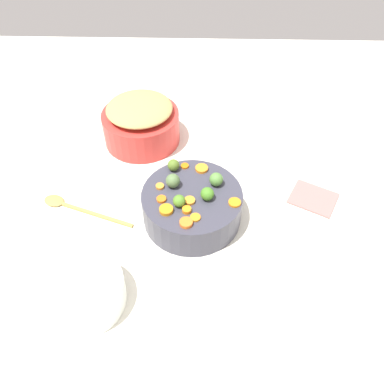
% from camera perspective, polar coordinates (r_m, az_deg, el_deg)
% --- Properties ---
extents(tabletop, '(2.40, 2.40, 0.02)m').
position_cam_1_polar(tabletop, '(1.25, -0.60, -3.91)').
color(tabletop, white).
rests_on(tabletop, ground).
extents(serving_bowl_carrots, '(0.30, 0.30, 0.10)m').
position_cam_1_polar(serving_bowl_carrots, '(1.20, -0.00, -2.05)').
color(serving_bowl_carrots, '#3A3A47').
rests_on(serving_bowl_carrots, tabletop).
extents(metal_pot, '(0.28, 0.28, 0.12)m').
position_cam_1_polar(metal_pot, '(1.49, -7.25, 9.22)').
color(metal_pot, red).
rests_on(metal_pot, tabletop).
extents(stuffing_mound, '(0.23, 0.23, 0.04)m').
position_cam_1_polar(stuffing_mound, '(1.44, -7.55, 11.78)').
color(stuffing_mound, tan).
rests_on(stuffing_mound, metal_pot).
extents(carrot_slice_0, '(0.06, 0.06, 0.01)m').
position_cam_1_polar(carrot_slice_0, '(1.23, 1.39, 3.38)').
color(carrot_slice_0, orange).
rests_on(carrot_slice_0, serving_bowl_carrots).
extents(carrot_slice_1, '(0.03, 0.03, 0.01)m').
position_cam_1_polar(carrot_slice_1, '(1.15, -4.39, -1.03)').
color(carrot_slice_1, orange).
rests_on(carrot_slice_1, serving_bowl_carrots).
extents(carrot_slice_2, '(0.04, 0.04, 0.01)m').
position_cam_1_polar(carrot_slice_2, '(1.10, 0.48, -3.66)').
color(carrot_slice_2, orange).
rests_on(carrot_slice_2, serving_bowl_carrots).
extents(carrot_slice_3, '(0.05, 0.05, 0.01)m').
position_cam_1_polar(carrot_slice_3, '(1.08, -0.71, -4.43)').
color(carrot_slice_3, orange).
rests_on(carrot_slice_3, serving_bowl_carrots).
extents(carrot_slice_4, '(0.04, 0.04, 0.01)m').
position_cam_1_polar(carrot_slice_4, '(1.12, -3.71, -2.56)').
color(carrot_slice_4, orange).
rests_on(carrot_slice_4, serving_bowl_carrots).
extents(carrot_slice_5, '(0.05, 0.05, 0.01)m').
position_cam_1_polar(carrot_slice_5, '(1.14, 6.12, -1.51)').
color(carrot_slice_5, orange).
rests_on(carrot_slice_5, serving_bowl_carrots).
extents(carrot_slice_6, '(0.03, 0.03, 0.01)m').
position_cam_1_polar(carrot_slice_6, '(1.24, -1.04, 3.75)').
color(carrot_slice_6, orange).
rests_on(carrot_slice_6, serving_bowl_carrots).
extents(carrot_slice_7, '(0.04, 0.04, 0.01)m').
position_cam_1_polar(carrot_slice_7, '(1.14, -0.34, -1.24)').
color(carrot_slice_7, orange).
rests_on(carrot_slice_7, serving_bowl_carrots).
extents(carrot_slice_8, '(0.03, 0.03, 0.01)m').
position_cam_1_polar(carrot_slice_8, '(1.18, -4.61, 0.81)').
color(carrot_slice_8, orange).
rests_on(carrot_slice_8, serving_bowl_carrots).
extents(carrot_slice_9, '(0.03, 0.03, 0.01)m').
position_cam_1_polar(carrot_slice_9, '(1.11, -0.53, -2.59)').
color(carrot_slice_9, orange).
rests_on(carrot_slice_9, serving_bowl_carrots).
extents(brussels_sprout_0, '(0.04, 0.04, 0.04)m').
position_cam_1_polar(brussels_sprout_0, '(1.17, -2.76, 1.62)').
color(brussels_sprout_0, '#547041').
rests_on(brussels_sprout_0, serving_bowl_carrots).
extents(brussels_sprout_1, '(0.04, 0.04, 0.04)m').
position_cam_1_polar(brussels_sprout_1, '(1.22, -2.66, 3.86)').
color(brussels_sprout_1, '#557226').
rests_on(brussels_sprout_1, serving_bowl_carrots).
extents(brussels_sprout_2, '(0.04, 0.04, 0.04)m').
position_cam_1_polar(brussels_sprout_2, '(1.18, 3.48, 1.81)').
color(brussels_sprout_2, '#52843B').
rests_on(brussels_sprout_2, serving_bowl_carrots).
extents(brussels_sprout_3, '(0.04, 0.04, 0.04)m').
position_cam_1_polar(brussels_sprout_3, '(1.12, -1.85, -1.29)').
color(brussels_sprout_3, '#4F8226').
rests_on(brussels_sprout_3, serving_bowl_carrots).
extents(brussels_sprout_4, '(0.04, 0.04, 0.04)m').
position_cam_1_polar(brussels_sprout_4, '(1.14, 2.20, -0.27)').
color(brussels_sprout_4, '#468325').
rests_on(brussels_sprout_4, serving_bowl_carrots).
extents(wooden_spoon, '(0.31, 0.13, 0.01)m').
position_cam_1_polar(wooden_spoon, '(1.32, -17.18, -1.85)').
color(wooden_spoon, '#AD9049').
rests_on(wooden_spoon, tabletop).
extents(casserole_dish, '(0.21, 0.21, 0.08)m').
position_cam_1_polar(casserole_dish, '(1.08, -15.33, -13.69)').
color(casserole_dish, white).
rests_on(casserole_dish, tabletop).
extents(dish_towel, '(0.18, 0.17, 0.01)m').
position_cam_1_polar(dish_towel, '(1.35, 16.95, -0.86)').
color(dish_towel, '#AD6C68').
rests_on(dish_towel, tabletop).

